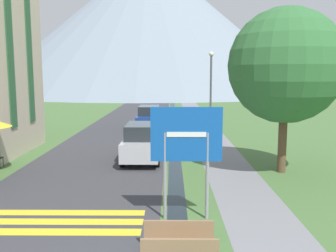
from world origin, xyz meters
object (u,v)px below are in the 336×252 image
road_sign (186,145)px  streetlamp (211,91)px  footbridge (179,247)px  parked_car_near (142,142)px  parked_car_far (149,118)px  tree_by_path (286,66)px

road_sign → streetlamp: size_ratio=0.60×
footbridge → parked_car_near: parked_car_near is taller
parked_car_near → streetlamp: 5.93m
parked_car_far → tree_by_path: size_ratio=0.62×
road_sign → streetlamp: (1.88, 11.43, 1.03)m
road_sign → parked_car_far: size_ratio=0.76×
streetlamp → tree_by_path: 6.72m
footbridge → parked_car_far: parked_car_far is taller
road_sign → parked_car_near: 7.76m
parked_car_far → streetlamp: 7.87m
road_sign → tree_by_path: bearing=50.9°
road_sign → parked_car_far: (-2.10, 17.83, -1.28)m
streetlamp → tree_by_path: size_ratio=0.79×
road_sign → parked_car_far: bearing=96.7°
streetlamp → tree_by_path: bearing=-68.4°
footbridge → parked_car_far: 20.19m
footbridge → streetlamp: (2.12, 13.70, 2.99)m
footbridge → streetlamp: size_ratio=0.31×
footbridge → parked_car_far: (-1.85, 20.09, 0.68)m
road_sign → footbridge: road_sign is taller
streetlamp → road_sign: bearing=-99.3°
parked_car_near → road_sign: bearing=-76.1°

